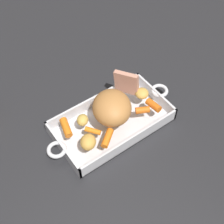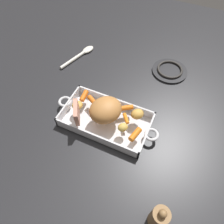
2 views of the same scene
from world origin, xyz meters
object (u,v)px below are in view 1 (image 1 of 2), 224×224
roast_slice_outer (127,83)px  baby_carrot_center_right (154,105)px  potato_corner (142,93)px  baby_carrot_southwest (142,110)px  roasting_dish (112,122)px  baby_carrot_short (66,127)px  baby_carrot_long (107,138)px  potato_whole (88,142)px  pork_roast (113,108)px  potato_near_roast (83,120)px  baby_carrot_center_left (93,131)px

roast_slice_outer → baby_carrot_center_right: bearing=104.9°
roast_slice_outer → potato_corner: 0.06m
baby_carrot_southwest → potato_corner: (-0.04, -0.05, 0.00)m
roasting_dish → baby_carrot_short: size_ratio=7.43×
baby_carrot_long → potato_whole: 0.06m
pork_roast → baby_carrot_short: (0.15, -0.04, -0.03)m
baby_carrot_southwest → baby_carrot_long: same height
pork_roast → baby_carrot_short: bearing=-16.0°
roasting_dish → potato_near_roast: (0.09, -0.03, 0.05)m
baby_carrot_center_left → baby_carrot_short: bearing=-42.2°
roasting_dish → potato_near_roast: size_ratio=11.18×
pork_roast → baby_carrot_long: (0.07, 0.06, -0.03)m
baby_carrot_southwest → roast_slice_outer: bearing=-97.0°
baby_carrot_center_right → baby_carrot_short: same height
baby_carrot_southwest → baby_carrot_short: size_ratio=0.71×
roasting_dish → roast_slice_outer: size_ratio=5.70×
baby_carrot_southwest → potato_corner: size_ratio=0.95×
roast_slice_outer → baby_carrot_southwest: (0.01, 0.10, -0.03)m
roasting_dish → pork_roast: bearing=103.5°
baby_carrot_center_left → potato_whole: potato_whole is taller
baby_carrot_center_left → baby_carrot_center_right: bearing=171.2°
baby_carrot_long → potato_near_roast: size_ratio=1.45×
baby_carrot_center_right → baby_carrot_southwest: baby_carrot_center_right is taller
potato_whole → potato_corner: 0.26m
potato_whole → roasting_dish: bearing=-157.7°
pork_roast → potato_corner: pork_roast is taller
roasting_dish → baby_carrot_long: 0.10m
roast_slice_outer → potato_near_roast: (0.19, 0.03, -0.03)m
baby_carrot_southwest → potato_near_roast: 0.19m
potato_whole → baby_carrot_center_right: bearing=179.9°
potato_corner → baby_carrot_southwest: bearing=52.6°
pork_roast → potato_whole: (0.12, 0.05, -0.02)m
potato_near_roast → baby_carrot_short: bearing=-8.0°
roast_slice_outer → baby_carrot_long: 0.21m
baby_carrot_center_right → potato_whole: (0.25, -0.00, 0.01)m
baby_carrot_center_left → potato_near_roast: potato_near_roast is taller
potato_corner → baby_carrot_center_right: bearing=89.9°
pork_roast → potato_near_roast: (0.09, -0.03, -0.03)m
baby_carrot_southwest → baby_carrot_center_left: bearing=-9.1°
pork_roast → baby_carrot_center_right: 0.14m
baby_carrot_center_right → potato_whole: 0.25m
roasting_dish → baby_carrot_center_right: bearing=158.9°
pork_roast → baby_carrot_short: size_ratio=2.19×
roasting_dish → potato_near_roast: potato_near_roast is taller
baby_carrot_short → potato_corner: potato_corner is taller
baby_carrot_center_right → potato_corner: size_ratio=1.13×
baby_carrot_long → roasting_dish: bearing=-134.1°
baby_carrot_southwest → potato_near_roast: (0.18, -0.08, 0.00)m
baby_carrot_long → baby_carrot_center_left: bearing=-67.9°
potato_whole → potato_corner: potato_whole is taller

